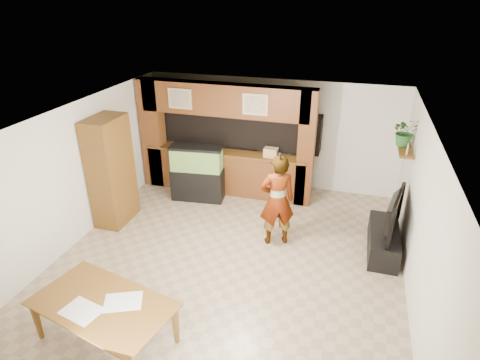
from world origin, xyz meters
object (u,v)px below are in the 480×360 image
(television, at_px, (388,213))
(dining_table, at_px, (104,324))
(aquarium, at_px, (197,174))
(person, at_px, (277,200))
(pantry_cabinet, at_px, (111,171))

(television, bearing_deg, dining_table, 143.14)
(aquarium, bearing_deg, dining_table, -91.97)
(aquarium, height_order, person, person)
(person, bearing_deg, television, 164.20)
(pantry_cabinet, bearing_deg, aquarium, 45.90)
(pantry_cabinet, xyz_separation_m, dining_table, (1.64, -2.93, -0.78))
(pantry_cabinet, bearing_deg, dining_table, -60.81)
(person, relative_size, dining_table, 0.95)
(pantry_cabinet, xyz_separation_m, television, (5.35, 0.38, -0.29))
(pantry_cabinet, distance_m, aquarium, 1.93)
(aquarium, height_order, dining_table, aquarium)
(aquarium, xyz_separation_m, person, (2.08, -1.22, 0.27))
(television, bearing_deg, pantry_cabinet, 105.45)
(pantry_cabinet, relative_size, television, 1.76)
(pantry_cabinet, height_order, television, pantry_cabinet)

